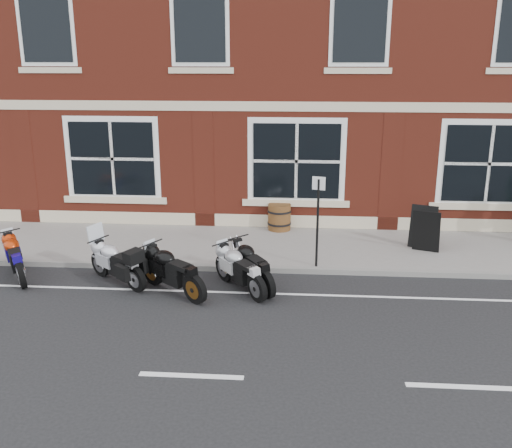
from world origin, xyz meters
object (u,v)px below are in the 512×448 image
at_px(barrel_planter, 279,217).
at_px(moto_touring_silver, 117,261).
at_px(moto_sport_black, 172,269).
at_px(moto_sport_silver, 240,268).
at_px(moto_sport_red, 17,256).
at_px(parking_sign, 318,215).
at_px(moto_naked_black, 252,263).
at_px(a_board_sign, 425,229).

bearing_deg(barrel_planter, moto_touring_silver, -131.55).
distance_m(moto_sport_black, moto_sport_silver, 1.38).
bearing_deg(moto_sport_red, barrel_planter, -0.52).
bearing_deg(moto_sport_black, parking_sign, -23.90).
relative_size(moto_naked_black, barrel_planter, 2.40).
relative_size(a_board_sign, parking_sign, 0.52).
relative_size(moto_touring_silver, moto_naked_black, 0.89).
distance_m(moto_touring_silver, moto_sport_silver, 2.66).
bearing_deg(moto_sport_red, moto_naked_black, -34.42).
bearing_deg(moto_naked_black, a_board_sign, -1.47).
relative_size(moto_sport_silver, a_board_sign, 1.48).
bearing_deg(moto_touring_silver, a_board_sign, -33.16).
height_order(moto_naked_black, barrel_planter, moto_naked_black).
xyz_separation_m(moto_sport_black, barrel_planter, (2.02, 4.19, -0.04)).
xyz_separation_m(moto_sport_silver, moto_naked_black, (0.22, 0.25, 0.01)).
relative_size(barrel_planter, parking_sign, 0.35).
distance_m(moto_sport_silver, parking_sign, 2.15).
height_order(moto_touring_silver, a_board_sign, moto_touring_silver).
bearing_deg(moto_sport_silver, moto_sport_red, 138.73).
xyz_separation_m(moto_touring_silver, a_board_sign, (6.87, 2.32, 0.15)).
height_order(moto_touring_silver, moto_naked_black, moto_touring_silver).
distance_m(moto_sport_red, moto_sport_black, 3.61).
height_order(moto_touring_silver, moto_sport_red, moto_touring_silver).
bearing_deg(barrel_planter, moto_sport_red, -147.34).
distance_m(moto_naked_black, a_board_sign, 4.59).
height_order(moto_sport_silver, parking_sign, parking_sign).
distance_m(moto_sport_black, parking_sign, 3.37).
distance_m(moto_sport_black, barrel_planter, 4.65).
height_order(moto_sport_silver, barrel_planter, moto_sport_silver).
height_order(moto_sport_red, moto_sport_black, moto_sport_black).
bearing_deg(a_board_sign, moto_naked_black, -129.38).
xyz_separation_m(moto_sport_silver, parking_sign, (1.59, 1.19, 0.82)).
relative_size(a_board_sign, barrel_planter, 1.49).
distance_m(a_board_sign, parking_sign, 3.01).
xyz_separation_m(moto_sport_black, a_board_sign, (5.57, 2.76, 0.14)).
relative_size(moto_sport_black, barrel_planter, 2.25).
xyz_separation_m(moto_sport_red, parking_sign, (6.51, 0.83, 0.81)).
bearing_deg(moto_touring_silver, moto_sport_red, 124.05).
distance_m(moto_touring_silver, parking_sign, 4.43).
bearing_deg(moto_sport_black, a_board_sign, -23.52).
height_order(barrel_planter, parking_sign, parking_sign).
relative_size(moto_sport_red, moto_sport_black, 1.03).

